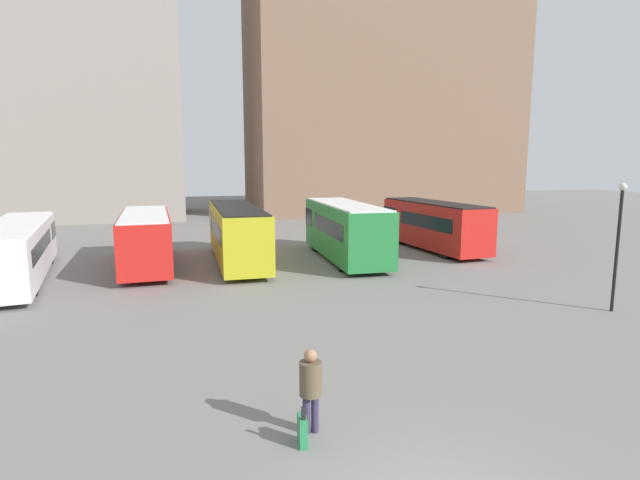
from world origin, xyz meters
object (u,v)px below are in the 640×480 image
Objects in this scene: bus_0 at (17,249)px; lamp_post_0 at (618,236)px; bus_1 at (146,238)px; bus_4 at (433,224)px; bus_2 at (237,232)px; traveler at (311,383)px; bus_3 at (345,229)px; suitcase at (302,430)px.

bus_0 is 26.43m from lamp_post_0.
bus_4 is (17.63, 0.89, 0.08)m from bus_1.
lamp_post_0 is (23.55, -11.91, 1.41)m from bus_0.
bus_0 is at bearing 96.72° from bus_2.
traveler is at bearing -169.62° from bus_1.
bus_3 is at bearing 99.29° from bus_4.
lamp_post_0 reaches higher than suitcase.
bus_2 is 2.17× the size of lamp_post_0.
lamp_post_0 is at bearing -62.71° from suitcase.
bus_2 is 1.11× the size of bus_4.
bus_4 is 23.61m from traveler.
bus_1 is 4.89m from bus_2.
bus_3 reaches higher than bus_0.
bus_2 is at bearing 89.99° from bus_4.
suitcase is 0.18× the size of lamp_post_0.
bus_4 is at bearing 90.38° from lamp_post_0.
lamp_post_0 reaches higher than bus_2.
bus_2 reaches higher than bus_1.
suitcase is 14.95m from lamp_post_0.
bus_4 is 24.16m from suitcase.
bus_4 is at bearing -74.34° from bus_3.
traveler is at bearing -157.90° from lamp_post_0.
bus_0 is 1.22× the size of bus_3.
bus_3 reaches higher than bus_4.
bus_0 is 13.69× the size of suitcase.
lamp_post_0 is (17.73, -13.33, 1.32)m from bus_1.
bus_0 is 23.57m from bus_4.
bus_2 is 11.79× the size of suitcase.
bus_1 is at bearing -84.45° from bus_0.
traveler is 2.03× the size of suitcase.
bus_1 is 1.02× the size of bus_4.
suitcase is (4.20, -19.14, -1.29)m from bus_1.
bus_0 is at bearing 94.24° from bus_3.
bus_4 reaches higher than bus_1.
bus_1 is 1.99× the size of lamp_post_0.
bus_0 is 20.39m from suitcase.
bus_2 is 5.80× the size of traveler.
bus_3 is 14.30m from lamp_post_0.
bus_0 is at bearing 91.12° from bus_4.
traveler is 0.37× the size of lamp_post_0.
bus_3 is at bearing -96.80° from bus_1.
bus_1 is 0.92× the size of bus_2.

